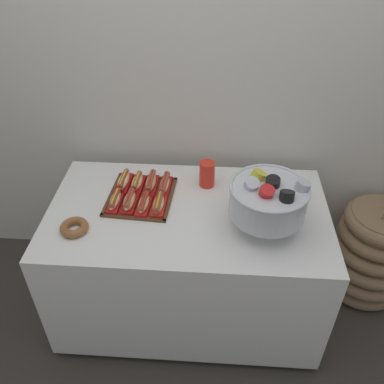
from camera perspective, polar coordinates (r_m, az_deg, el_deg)
name	(u,v)px	position (r m, az deg, el deg)	size (l,w,h in m)	color
ground_plane	(189,304)	(2.63, -0.46, -15.24)	(10.00, 10.00, 0.00)	#38332D
back_wall	(195,66)	(2.25, 0.40, 17.03)	(6.00, 0.10, 2.60)	silver
buffet_table	(188,259)	(2.32, -0.51, -9.35)	(1.42, 0.80, 0.76)	white
floor_vase	(370,252)	(2.73, 23.49, -7.69)	(0.50, 0.50, 1.05)	#896B4C
serving_tray	(141,197)	(2.17, -7.11, -0.65)	(0.35, 0.38, 0.01)	#56331E
hot_dog_0	(115,200)	(2.12, -10.64, -1.17)	(0.07, 0.17, 0.06)	red
hot_dog_1	(129,201)	(2.09, -8.69, -1.27)	(0.07, 0.16, 0.06)	#B21414
hot_dog_2	(144,203)	(2.08, -6.69, -1.53)	(0.07, 0.17, 0.06)	red
hot_dog_3	(159,204)	(2.06, -4.66, -1.70)	(0.07, 0.16, 0.06)	red
hot_dog_4	(124,181)	(2.24, -9.48, 1.49)	(0.08, 0.18, 0.06)	#B21414
hot_dog_5	(137,183)	(2.22, -7.62, 1.31)	(0.07, 0.17, 0.06)	#B21414
hot_dog_6	(151,183)	(2.20, -5.74, 1.26)	(0.07, 0.18, 0.06)	red
hot_dog_7	(165,184)	(2.19, -3.82, 1.06)	(0.07, 0.18, 0.06)	red
punch_bowl	(268,199)	(1.91, 10.53, -0.95)	(0.38, 0.36, 0.29)	silver
cup_stack	(207,174)	(2.20, 2.10, 2.51)	(0.08, 0.08, 0.14)	red
donut	(74,227)	(2.03, -16.02, -4.73)	(0.14, 0.14, 0.04)	brown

